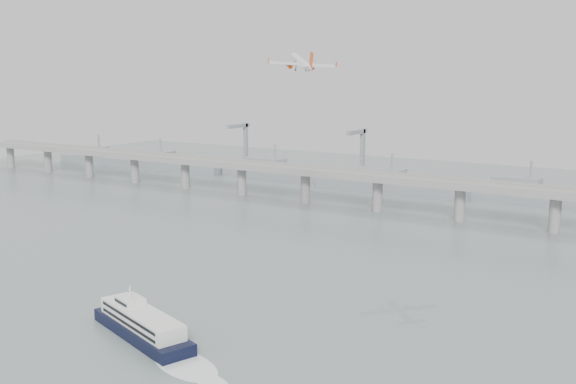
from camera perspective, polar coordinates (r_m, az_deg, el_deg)
The scene contains 5 objects.
ground at distance 224.94m, azimuth -7.74°, elevation -11.14°, with size 900.00×900.00×0.00m, color slate.
bridge at distance 389.76m, azimuth 11.45°, elevation 0.47°, with size 800.00×22.00×23.90m.
distant_fleet at distance 520.49m, azimuth -1.90°, elevation 1.74°, with size 453.00×60.90×40.00m.
ferry at distance 217.52m, azimuth -12.26°, elevation -10.92°, with size 75.12×32.00×14.64m.
airliner at distance 285.69m, azimuth 1.16°, elevation 10.91°, with size 26.51×25.63×9.61m.
Camera 1 is at (137.32, -158.83, 80.69)m, focal length 42.00 mm.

